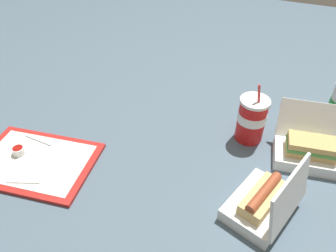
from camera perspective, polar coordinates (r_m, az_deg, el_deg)
name	(u,v)px	position (r m, az deg, el deg)	size (l,w,h in m)	color
ground_plane	(172,143)	(1.12, 0.64, -2.98)	(3.20, 3.20, 0.00)	#4C6070
food_tray	(36,162)	(1.13, -22.07, -5.84)	(0.40, 0.31, 0.01)	red
ketchup_cup	(18,150)	(1.16, -24.59, -3.88)	(0.04, 0.04, 0.02)	white
napkin_stack	(29,170)	(1.10, -23.08, -7.11)	(0.10, 0.10, 0.00)	white
plastic_fork	(39,140)	(1.19, -21.52, -2.25)	(0.11, 0.01, 0.01)	white
clamshell_hotdog_front	(264,203)	(0.94, 16.40, -12.66)	(0.21, 0.24, 0.18)	white
clamshell_sandwich_left	(309,150)	(1.13, 23.40, -3.82)	(0.23, 0.21, 0.15)	white
soda_cup_left	(252,119)	(1.12, 14.35, 1.23)	(0.10, 0.10, 0.22)	red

